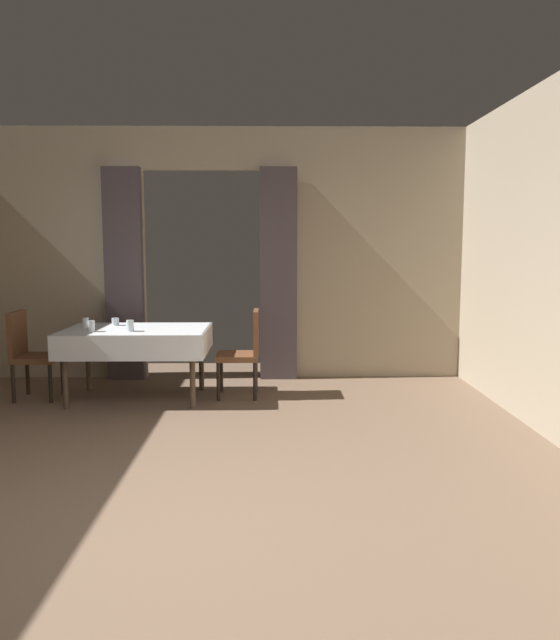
{
  "coord_description": "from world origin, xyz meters",
  "views": [
    {
      "loc": [
        0.84,
        -3.41,
        1.62
      ],
      "look_at": [
        0.89,
        0.59,
        1.14
      ],
      "focal_mm": 35.07,
      "sensor_mm": 36.0,
      "label": 1
    }
  ],
  "objects_px": {
    "chair_mid_left": "(29,350)",
    "glass_mid_c": "(115,322)",
    "chair_mid_right": "(245,349)",
    "glass_mid_b": "(86,323)",
    "glass_mid_d": "(91,326)",
    "glass_mid_a": "(130,326)",
    "dining_table_mid": "(136,337)"
  },
  "relations": [
    {
      "from": "glass_mid_b",
      "to": "glass_mid_c",
      "type": "relative_size",
      "value": 1.34
    },
    {
      "from": "dining_table_mid",
      "to": "chair_mid_left",
      "type": "relative_size",
      "value": 1.6
    },
    {
      "from": "glass_mid_a",
      "to": "glass_mid_b",
      "type": "height_order",
      "value": "glass_mid_a"
    },
    {
      "from": "chair_mid_left",
      "to": "glass_mid_d",
      "type": "xyz_separation_m",
      "value": [
        0.73,
        -0.26,
        0.29
      ]
    },
    {
      "from": "chair_mid_right",
      "to": "glass_mid_c",
      "type": "xyz_separation_m",
      "value": [
        -1.41,
        0.15,
        0.28
      ]
    },
    {
      "from": "glass_mid_a",
      "to": "dining_table_mid",
      "type": "bearing_deg",
      "value": 86.22
    },
    {
      "from": "dining_table_mid",
      "to": "glass_mid_c",
      "type": "height_order",
      "value": "glass_mid_c"
    },
    {
      "from": "glass_mid_b",
      "to": "glass_mid_d",
      "type": "height_order",
      "value": "glass_mid_d"
    },
    {
      "from": "chair_mid_left",
      "to": "glass_mid_a",
      "type": "relative_size",
      "value": 8.09
    },
    {
      "from": "glass_mid_c",
      "to": "glass_mid_d",
      "type": "bearing_deg",
      "value": -103.96
    },
    {
      "from": "dining_table_mid",
      "to": "chair_mid_right",
      "type": "height_order",
      "value": "chair_mid_right"
    },
    {
      "from": "glass_mid_b",
      "to": "glass_mid_a",
      "type": "bearing_deg",
      "value": -26.64
    },
    {
      "from": "glass_mid_b",
      "to": "glass_mid_d",
      "type": "distance_m",
      "value": 0.32
    },
    {
      "from": "chair_mid_right",
      "to": "glass_mid_b",
      "type": "xyz_separation_m",
      "value": [
        -1.67,
        -0.05,
        0.29
      ]
    },
    {
      "from": "chair_mid_left",
      "to": "glass_mid_c",
      "type": "distance_m",
      "value": 0.92
    },
    {
      "from": "glass_mid_a",
      "to": "glass_mid_c",
      "type": "bearing_deg",
      "value": 119.64
    },
    {
      "from": "chair_mid_left",
      "to": "glass_mid_c",
      "type": "bearing_deg",
      "value": 14.62
    },
    {
      "from": "glass_mid_a",
      "to": "chair_mid_left",
      "type": "bearing_deg",
      "value": 167.91
    },
    {
      "from": "chair_mid_left",
      "to": "glass_mid_a",
      "type": "xyz_separation_m",
      "value": [
        1.12,
        -0.24,
        0.29
      ]
    },
    {
      "from": "chair_mid_right",
      "to": "glass_mid_c",
      "type": "height_order",
      "value": "chair_mid_right"
    },
    {
      "from": "dining_table_mid",
      "to": "glass_mid_c",
      "type": "relative_size",
      "value": 18.14
    },
    {
      "from": "glass_mid_c",
      "to": "glass_mid_b",
      "type": "bearing_deg",
      "value": -142.7
    },
    {
      "from": "chair_mid_left",
      "to": "glass_mid_b",
      "type": "height_order",
      "value": "chair_mid_left"
    },
    {
      "from": "glass_mid_b",
      "to": "glass_mid_d",
      "type": "bearing_deg",
      "value": -63.92
    },
    {
      "from": "chair_mid_right",
      "to": "glass_mid_a",
      "type": "xyz_separation_m",
      "value": [
        -1.14,
        -0.31,
        0.29
      ]
    },
    {
      "from": "chair_mid_right",
      "to": "glass_mid_c",
      "type": "relative_size",
      "value": 11.3
    },
    {
      "from": "dining_table_mid",
      "to": "chair_mid_right",
      "type": "bearing_deg",
      "value": 4.95
    },
    {
      "from": "glass_mid_a",
      "to": "glass_mid_b",
      "type": "relative_size",
      "value": 1.04
    },
    {
      "from": "dining_table_mid",
      "to": "chair_mid_left",
      "type": "distance_m",
      "value": 1.14
    },
    {
      "from": "chair_mid_left",
      "to": "glass_mid_a",
      "type": "height_order",
      "value": "chair_mid_left"
    },
    {
      "from": "dining_table_mid",
      "to": "chair_mid_right",
      "type": "relative_size",
      "value": 1.6
    },
    {
      "from": "chair_mid_left",
      "to": "glass_mid_a",
      "type": "bearing_deg",
      "value": -12.09
    }
  ]
}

